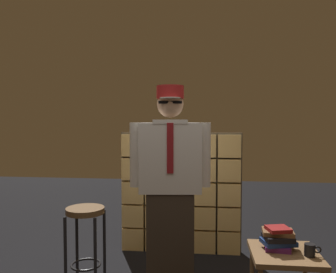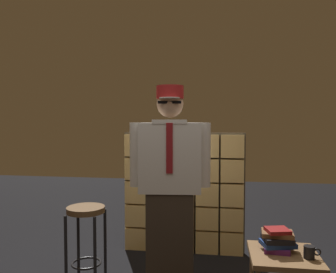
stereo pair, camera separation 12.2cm
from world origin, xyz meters
name	(u,v)px [view 1 (the left image)]	position (x,y,z in m)	size (l,w,h in m)	color
glass_block_wall	(180,193)	(0.00, 1.35, 0.68)	(1.39, 0.10, 1.39)	#F2C672
standing_person	(170,184)	(-0.03, 0.50, 0.95)	(0.73, 0.33, 1.82)	#382D23
bar_stool	(85,228)	(-0.78, 0.39, 0.55)	(0.34, 0.34, 0.74)	brown
side_table	(285,259)	(0.91, 0.20, 0.42)	(0.52, 0.52, 0.48)	brown
book_stack	(278,238)	(0.86, 0.25, 0.57)	(0.29, 0.24, 0.18)	#591E66
coffee_mug	(310,250)	(1.08, 0.13, 0.53)	(0.13, 0.08, 0.09)	black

